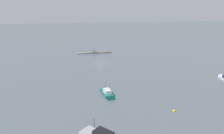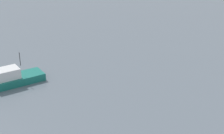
# 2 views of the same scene
# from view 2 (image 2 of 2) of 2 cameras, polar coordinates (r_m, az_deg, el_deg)

# --- Properties ---
(motorboat_teal_mid) EXTENTS (2.67, 6.23, 3.39)m
(motorboat_teal_mid) POSITION_cam_2_polar(r_m,az_deg,el_deg) (28.68, -18.85, -2.65)
(motorboat_teal_mid) COLOR #197266
(motorboat_teal_mid) RESTS_ON ground_plane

